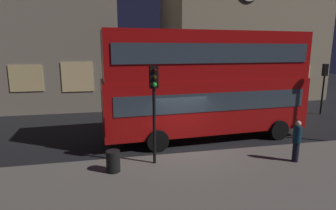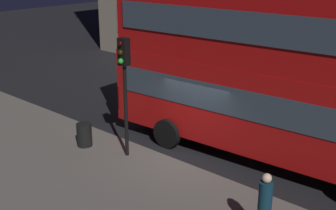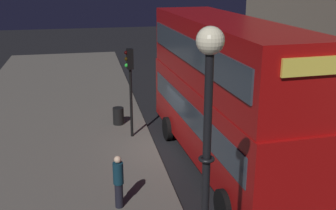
% 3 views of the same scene
% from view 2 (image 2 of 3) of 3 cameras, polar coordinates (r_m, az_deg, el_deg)
% --- Properties ---
extents(ground_plane, '(80.00, 80.00, 0.00)m').
position_cam_2_polar(ground_plane, '(14.97, 3.33, -6.59)').
color(ground_plane, black).
extents(double_decker_bus, '(10.82, 3.28, 5.53)m').
position_cam_2_polar(double_decker_bus, '(14.17, 12.54, 4.71)').
color(double_decker_bus, '#9E0C0C').
rests_on(double_decker_bus, ground).
extents(traffic_light_near_kerb, '(0.33, 0.37, 3.91)m').
position_cam_2_polar(traffic_light_near_kerb, '(13.82, -5.67, 4.14)').
color(traffic_light_near_kerb, black).
rests_on(traffic_light_near_kerb, sidewalk_slab).
extents(pedestrian, '(0.32, 0.32, 1.72)m').
position_cam_2_polar(pedestrian, '(10.56, 12.36, -12.62)').
color(pedestrian, black).
rests_on(pedestrian, sidewalk_slab).
extents(litter_bin, '(0.52, 0.52, 0.82)m').
position_cam_2_polar(litter_bin, '(15.54, -10.74, -3.78)').
color(litter_bin, black).
rests_on(litter_bin, sidewalk_slab).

